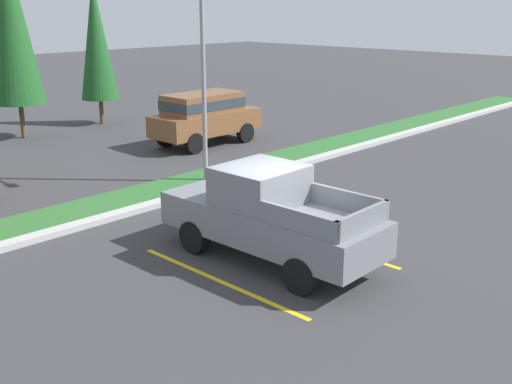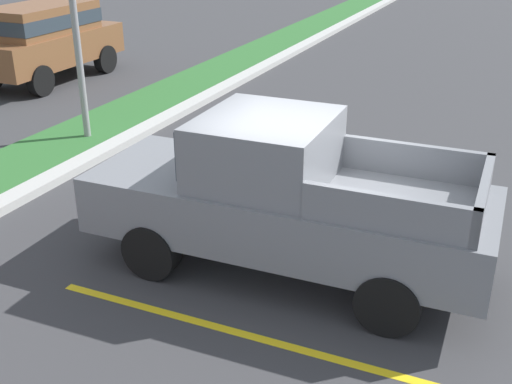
# 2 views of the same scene
# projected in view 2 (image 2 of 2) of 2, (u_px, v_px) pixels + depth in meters

# --- Properties ---
(ground_plane) EXTENTS (120.00, 120.00, 0.00)m
(ground_plane) POSITION_uv_depth(u_px,v_px,m) (301.00, 261.00, 8.80)
(ground_plane) COLOR #38383A
(parking_line_near) EXTENTS (0.12, 4.80, 0.01)m
(parking_line_near) POSITION_uv_depth(u_px,v_px,m) (236.00, 332.00, 7.31)
(parking_line_near) COLOR yellow
(parking_line_near) RESTS_ON ground
(parking_line_far) EXTENTS (0.12, 4.80, 0.01)m
(parking_line_far) POSITION_uv_depth(u_px,v_px,m) (322.00, 221.00, 9.90)
(parking_line_far) COLOR yellow
(parking_line_far) RESTS_ON ground
(curb_strip) EXTENTS (56.00, 0.40, 0.15)m
(curb_strip) POSITION_uv_depth(u_px,v_px,m) (20.00, 195.00, 10.62)
(curb_strip) COLOR #B2B2AD
(curb_strip) RESTS_ON ground
(pickup_truck_main) EXTENTS (2.05, 5.26, 2.10)m
(pickup_truck_main) POSITION_uv_depth(u_px,v_px,m) (283.00, 198.00, 8.20)
(pickup_truck_main) COLOR black
(pickup_truck_main) RESTS_ON ground
(suv_distant) EXTENTS (4.61, 1.98, 2.10)m
(suv_distant) POSITION_uv_depth(u_px,v_px,m) (45.00, 37.00, 17.46)
(suv_distant) COLOR black
(suv_distant) RESTS_ON ground
(traffic_cone) EXTENTS (0.36, 0.36, 0.60)m
(traffic_cone) POSITION_uv_depth(u_px,v_px,m) (334.00, 163.00, 11.38)
(traffic_cone) COLOR orange
(traffic_cone) RESTS_ON ground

